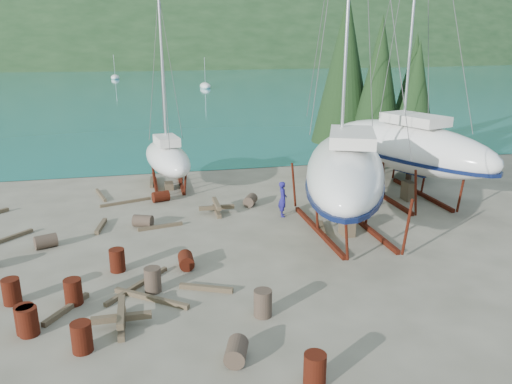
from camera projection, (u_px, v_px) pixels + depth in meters
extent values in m
plane|color=#595446|center=(211.00, 266.00, 19.35)|extent=(600.00, 600.00, 0.00)
plane|color=#166872|center=(142.00, 57.00, 313.59)|extent=(700.00, 700.00, 0.00)
ellipsoid|color=#1A3219|center=(142.00, 57.00, 318.26)|extent=(800.00, 360.00, 110.00)
cube|color=beige|center=(91.00, 60.00, 191.98)|extent=(6.00, 5.00, 4.00)
cube|color=#A54C2D|center=(91.00, 53.00, 191.18)|extent=(6.60, 5.60, 1.60)
cube|color=beige|center=(220.00, 59.00, 202.66)|extent=(6.00, 5.00, 4.00)
cube|color=#A54C2D|center=(219.00, 52.00, 201.86)|extent=(6.60, 5.60, 1.60)
cylinder|color=black|center=(373.00, 161.00, 32.99)|extent=(0.36, 0.36, 1.60)
cone|color=black|center=(379.00, 84.00, 31.56)|extent=(3.60, 3.60, 8.40)
cylinder|color=black|center=(409.00, 169.00, 31.48)|extent=(0.36, 0.36, 1.36)
cone|color=black|center=(415.00, 101.00, 30.27)|extent=(3.06, 3.06, 7.14)
cylinder|color=black|center=(341.00, 154.00, 34.51)|extent=(0.36, 0.36, 1.84)
cone|color=black|center=(345.00, 69.00, 32.86)|extent=(4.14, 4.14, 9.66)
cylinder|color=black|center=(407.00, 157.00, 34.59)|extent=(0.36, 0.36, 1.44)
cone|color=black|center=(413.00, 91.00, 33.30)|extent=(3.24, 3.24, 7.56)
ellipsoid|color=white|center=(205.00, 86.00, 96.10)|extent=(2.00, 5.00, 1.40)
cylinder|color=silver|center=(205.00, 71.00, 95.28)|extent=(0.08, 0.08, 5.00)
ellipsoid|color=white|center=(115.00, 77.00, 120.28)|extent=(2.00, 5.00, 1.40)
cylinder|color=silver|center=(114.00, 65.00, 119.47)|extent=(0.08, 0.08, 5.00)
ellipsoid|color=white|center=(345.00, 170.00, 22.21)|extent=(7.45, 11.89, 2.68)
cube|color=#0B1437|center=(349.00, 193.00, 21.93)|extent=(1.02, 2.01, 1.00)
cube|color=silver|center=(352.00, 137.00, 21.22)|extent=(3.01, 3.88, 0.50)
cube|color=#4F1D0D|center=(318.00, 230.00, 22.75)|extent=(0.18, 6.31, 0.20)
cube|color=#4F1D0D|center=(365.00, 226.00, 23.25)|extent=(0.18, 6.31, 0.20)
cube|color=brown|center=(347.00, 224.00, 22.35)|extent=(0.50, 0.80, 1.03)
ellipsoid|color=white|center=(407.00, 147.00, 27.21)|extent=(6.76, 11.72, 2.66)
cube|color=#0B1437|center=(411.00, 165.00, 26.93)|extent=(0.90, 2.00, 1.00)
cube|color=silver|center=(415.00, 119.00, 26.23)|extent=(2.80, 3.78, 0.50)
cube|color=#4F1D0D|center=(384.00, 197.00, 27.75)|extent=(0.18, 6.19, 0.20)
cube|color=#4F1D0D|center=(421.00, 194.00, 28.24)|extent=(0.18, 6.19, 0.20)
cube|color=brown|center=(408.00, 191.00, 27.35)|extent=(0.50, 0.80, 1.04)
ellipsoid|color=white|center=(167.00, 158.00, 29.40)|extent=(3.27, 7.15, 1.77)
cube|color=#0B1437|center=(168.00, 167.00, 29.20)|extent=(0.45, 1.26, 1.00)
cube|color=silver|center=(167.00, 141.00, 28.75)|extent=(1.51, 2.23, 0.50)
cylinder|color=silver|center=(162.00, 69.00, 28.26)|extent=(0.14, 0.14, 8.26)
cube|color=#4F1D0D|center=(156.00, 186.00, 29.72)|extent=(0.18, 3.79, 0.20)
cube|color=#4F1D0D|center=(181.00, 185.00, 30.04)|extent=(0.18, 3.79, 0.20)
cube|color=brown|center=(169.00, 186.00, 29.53)|extent=(0.50, 0.80, 0.39)
imported|color=navy|center=(283.00, 199.00, 24.68)|extent=(0.52, 0.71, 1.78)
cylinder|color=#4F1D0D|center=(28.00, 321.00, 14.66)|extent=(0.58, 0.58, 0.88)
cylinder|color=#2D2823|center=(236.00, 351.00, 13.49)|extent=(0.83, 1.02, 0.58)
cylinder|color=#4F1D0D|center=(82.00, 337.00, 13.87)|extent=(0.58, 0.58, 0.88)
cylinder|color=#4F1D0D|center=(161.00, 196.00, 27.13)|extent=(1.01, 0.81, 0.58)
cylinder|color=#2D2823|center=(263.00, 303.00, 15.69)|extent=(0.58, 0.58, 0.88)
cylinder|color=#4F1D0D|center=(186.00, 261.00, 19.13)|extent=(0.58, 0.88, 0.58)
cylinder|color=#4F1D0D|center=(315.00, 370.00, 12.49)|extent=(0.58, 0.58, 0.88)
cylinder|color=#4F1D0D|center=(11.00, 291.00, 16.44)|extent=(0.58, 0.58, 0.88)
cylinder|color=#2D2823|center=(143.00, 221.00, 23.39)|extent=(1.04, 0.88, 0.58)
cylinder|color=#4F1D0D|center=(73.00, 292.00, 16.41)|extent=(0.58, 0.58, 0.88)
cylinder|color=#2D2823|center=(250.00, 200.00, 26.48)|extent=(0.92, 1.05, 0.58)
cylinder|color=#4F1D0D|center=(25.00, 319.00, 14.77)|extent=(0.58, 0.58, 0.88)
cylinder|color=#4F1D0D|center=(117.00, 260.00, 18.80)|extent=(0.58, 0.58, 0.88)
cylinder|color=#2D2823|center=(46.00, 241.00, 20.99)|extent=(1.03, 0.86, 0.58)
cylinder|color=#2D2823|center=(153.00, 280.00, 17.24)|extent=(0.58, 0.58, 0.88)
cube|color=brown|center=(126.00, 202.00, 26.88)|extent=(2.67, 1.04, 0.14)
cube|color=brown|center=(322.00, 229.00, 22.96)|extent=(0.62, 1.69, 0.19)
cube|color=brown|center=(138.00, 285.00, 17.62)|extent=(2.19, 2.47, 0.15)
cube|color=brown|center=(151.00, 298.00, 16.72)|extent=(2.43, 1.89, 0.16)
cube|color=brown|center=(152.00, 182.00, 30.70)|extent=(0.29, 2.15, 0.19)
cube|color=brown|center=(206.00, 288.00, 17.41)|extent=(1.83, 0.95, 0.17)
cube|color=brown|center=(101.00, 226.00, 23.27)|extent=(0.46, 1.81, 0.19)
cube|color=brown|center=(101.00, 195.00, 28.12)|extent=(0.75, 2.37, 0.15)
cube|color=brown|center=(160.00, 226.00, 23.29)|extent=(2.10, 0.58, 0.15)
cube|color=brown|center=(66.00, 309.00, 16.04)|extent=(1.27, 1.82, 0.17)
cube|color=brown|center=(5.00, 240.00, 21.70)|extent=(1.99, 2.09, 0.16)
cube|color=brown|center=(122.00, 323.00, 15.19)|extent=(0.20, 1.80, 0.20)
cube|color=brown|center=(122.00, 318.00, 15.13)|extent=(1.80, 0.20, 0.20)
cube|color=brown|center=(121.00, 312.00, 15.07)|extent=(0.20, 1.80, 0.20)
cube|color=brown|center=(217.00, 211.00, 25.34)|extent=(0.20, 1.80, 0.20)
cube|color=brown|center=(217.00, 207.00, 25.29)|extent=(1.80, 0.20, 0.20)
cube|color=brown|center=(217.00, 204.00, 25.23)|extent=(0.20, 1.80, 0.20)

